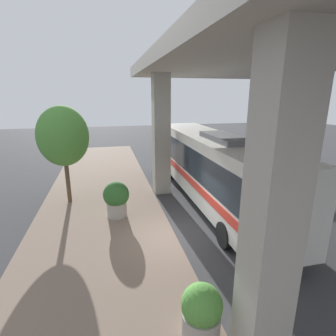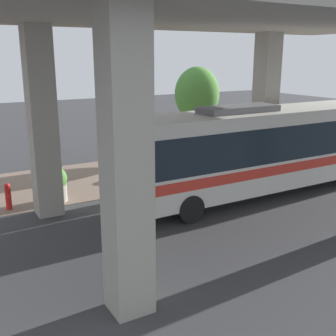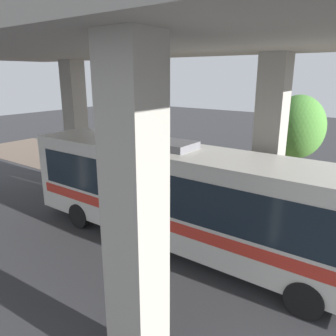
% 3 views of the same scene
% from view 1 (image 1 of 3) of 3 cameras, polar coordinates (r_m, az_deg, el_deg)
% --- Properties ---
extents(ground_plane, '(80.00, 80.00, 0.00)m').
position_cam_1_polar(ground_plane, '(11.01, 1.74, -14.64)').
color(ground_plane, '#38383A').
rests_on(ground_plane, ground).
extents(sidewalk_strip, '(6.00, 40.00, 0.02)m').
position_cam_1_polar(sidewalk_strip, '(10.72, -14.58, -16.02)').
color(sidewalk_strip, '#7A6656').
rests_on(sidewalk_strip, ground).
extents(overpass, '(9.40, 18.35, 7.27)m').
position_cam_1_polar(overpass, '(11.27, 23.22, 18.47)').
color(overpass, '#9E998E').
rests_on(overpass, ground).
extents(bus, '(2.57, 12.85, 3.79)m').
position_cam_1_polar(bus, '(13.72, 9.51, 0.65)').
color(bus, silver).
rests_on(bus, ground).
extents(planter_front, '(0.96, 0.96, 1.45)m').
position_cam_1_polar(planter_front, '(6.90, 7.31, -28.85)').
color(planter_front, '#9E998E').
rests_on(planter_front, ground).
extents(planter_middle, '(1.20, 1.20, 1.71)m').
position_cam_1_polar(planter_middle, '(12.45, -11.17, -6.51)').
color(planter_middle, '#9E998E').
rests_on(planter_middle, ground).
extents(street_tree_near, '(2.52, 2.52, 5.07)m').
position_cam_1_polar(street_tree_near, '(14.23, -21.88, 6.40)').
color(street_tree_near, brown).
rests_on(street_tree_near, ground).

